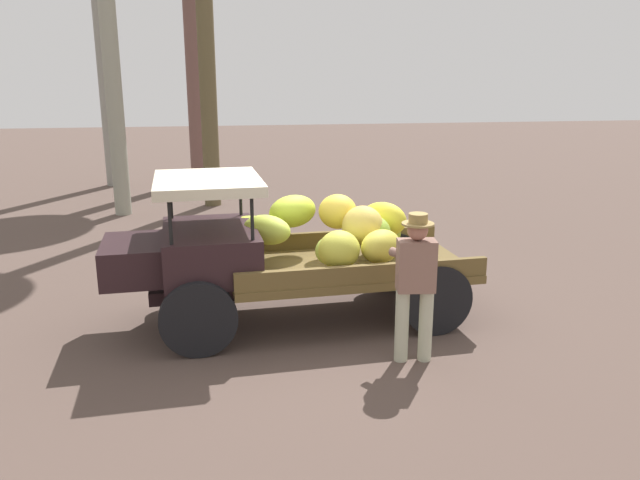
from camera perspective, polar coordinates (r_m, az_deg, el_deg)
ground_plane at (r=8.07m, az=-1.85°, el=-7.36°), size 60.00×60.00×0.00m
truck at (r=7.82m, az=-3.46°, el=-0.89°), size 4.54×1.98×1.87m
farmer at (r=6.79m, az=8.64°, el=-3.47°), size 0.52×0.48×1.65m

